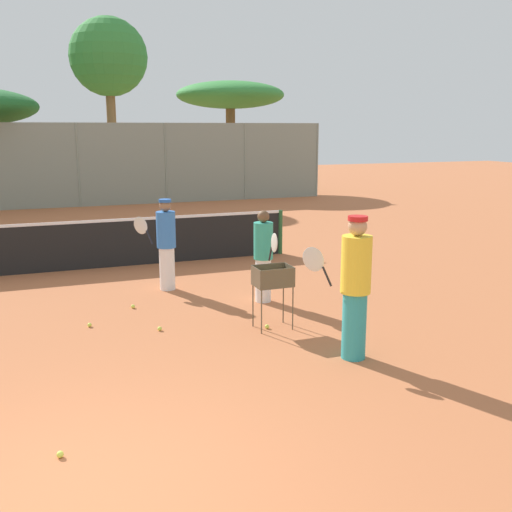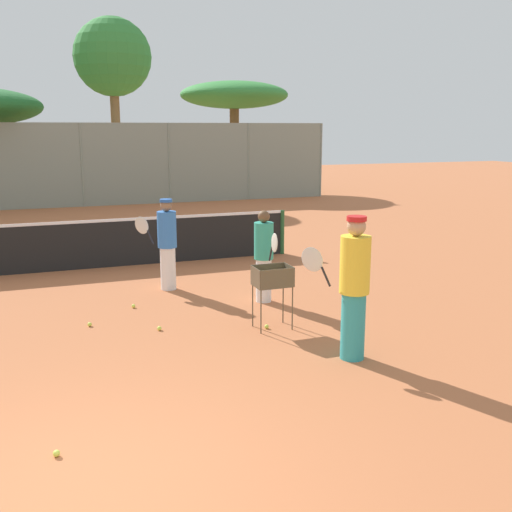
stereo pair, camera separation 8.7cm
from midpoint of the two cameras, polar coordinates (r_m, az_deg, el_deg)
The scene contains 14 objects.
ground_plane at distance 5.55m, azimuth -16.92°, elevation -21.39°, with size 80.00×80.00×0.00m, color #B7663D.
tennis_net at distance 13.40m, azimuth -19.87°, elevation 0.83°, with size 11.03×0.10×1.07m.
back_fence at distance 24.13m, azimuth -20.75°, elevation 8.00°, with size 23.94×0.08×3.20m.
tree_2 at distance 29.13m, azimuth -2.55°, elevation 14.96°, with size 5.07×5.07×5.15m.
tree_3 at distance 27.19m, azimuth -13.96°, elevation 17.79°, with size 3.26×3.26×7.56m.
player_white_outfit at distance 7.92m, azimuth 9.09°, elevation -2.83°, with size 0.81×0.68×1.92m.
player_red_cap at distance 10.44m, azimuth 0.48°, elevation 0.06°, with size 0.34×0.89×1.62m.
player_yellow_shirt at distance 11.36m, azimuth -8.80°, elevation 1.22°, with size 0.75×0.67×1.72m.
ball_cart at distance 9.05m, azimuth 1.39°, elevation -2.44°, with size 0.56×0.41×0.97m.
tennis_ball_0 at distance 9.67m, azimuth -15.82°, elevation -6.33°, with size 0.07×0.07×0.07m, color #D1E54C.
tennis_ball_2 at distance 10.46m, azimuth -11.87°, elevation -4.72°, with size 0.07×0.07×0.07m, color #D1E54C.
tennis_ball_4 at distance 9.23m, azimuth 0.78°, elevation -6.73°, with size 0.07×0.07×0.07m, color #D1E54C.
tennis_ball_6 at distance 9.27m, azimuth -9.43°, elevation -6.84°, with size 0.07×0.07×0.07m, color #D1E54C.
tennis_ball_7 at distance 6.18m, azimuth -18.56°, elevation -17.47°, with size 0.07×0.07×0.07m, color #D1E54C.
Camera 1 is at (-0.22, -4.64, 3.02)m, focal length 42.00 mm.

